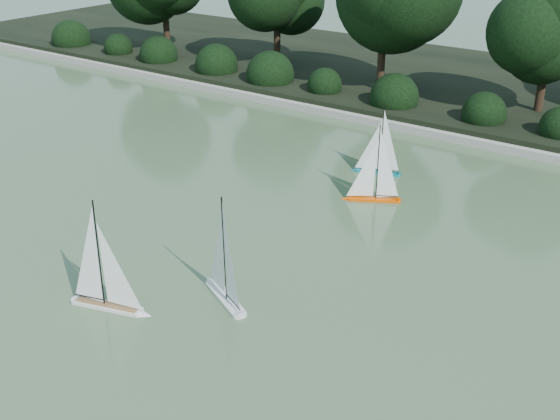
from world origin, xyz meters
name	(u,v)px	position (x,y,z in m)	size (l,w,h in m)	color
ground	(179,329)	(0.00, 0.00, 0.00)	(80.00, 80.00, 0.00)	#364C2D
pond_coping	(457,137)	(0.00, 9.00, 0.09)	(40.00, 0.35, 0.18)	gray
far_bank	(518,95)	(0.00, 13.00, 0.15)	(40.00, 8.00, 0.30)	black
shrub_hedge	(475,112)	(0.00, 9.90, 0.45)	(29.10, 1.10, 1.10)	black
sailboat_white_a	(222,280)	(-0.06, 0.95, 0.26)	(1.16, 0.70, 1.67)	silver
sailboat_white_b	(112,292)	(-1.06, -0.16, 0.26)	(1.22, 0.52, 1.68)	silver
sailboat_orange	(369,188)	(-0.02, 5.02, 0.24)	(1.04, 0.67, 1.51)	#F04A00
sailboat_teal	(374,162)	(-0.60, 6.25, 0.22)	(1.04, 0.45, 1.43)	#0B6C7D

